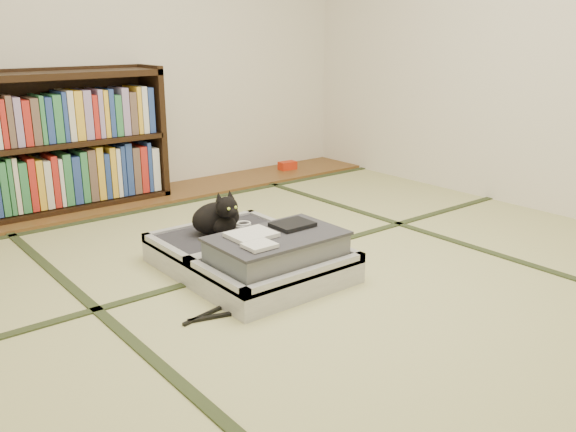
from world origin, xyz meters
TOP-DOWN VIEW (x-y plane):
  - floor at (0.00, 0.00)m, footprint 4.50×4.50m
  - wood_strip at (0.00, 2.00)m, footprint 4.00×0.50m
  - red_item at (1.39, 2.03)m, footprint 0.16×0.10m
  - tatami_borders at (0.00, 0.49)m, footprint 4.00×4.50m
  - bookcase at (-0.58, 2.07)m, footprint 1.50×0.34m
  - suitcase at (-0.20, 0.31)m, footprint 0.72×0.96m
  - cat at (-0.22, 0.60)m, footprint 0.32×0.32m
  - cable_coil at (-0.04, 0.64)m, footprint 0.10×0.10m
  - hanger at (-0.53, 0.01)m, footprint 0.46×0.27m

SIDE VIEW (x-z plane):
  - floor at x=0.00m, z-range 0.00..0.00m
  - tatami_borders at x=0.00m, z-range 0.00..0.01m
  - hanger at x=-0.53m, z-range 0.00..0.01m
  - wood_strip at x=0.00m, z-range 0.00..0.02m
  - red_item at x=1.39m, z-range 0.02..0.09m
  - suitcase at x=-0.20m, z-range -0.04..0.24m
  - cable_coil at x=-0.04m, z-range 0.14..0.16m
  - cat at x=-0.22m, z-range 0.10..0.36m
  - bookcase at x=-0.58m, z-range -0.03..0.93m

